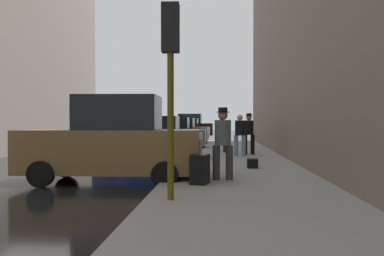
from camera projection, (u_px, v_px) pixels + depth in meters
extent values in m
plane|color=black|center=(35.00, 175.00, 12.56)|extent=(120.00, 120.00, 0.00)
cube|color=gray|center=(240.00, 174.00, 12.20)|extent=(4.00, 40.00, 0.15)
cube|color=brown|center=(111.00, 151.00, 11.09)|extent=(4.63, 1.91, 1.10)
cube|color=black|center=(119.00, 113.00, 11.07)|extent=(2.09, 1.60, 0.90)
cylinder|color=black|center=(67.00, 166.00, 12.09)|extent=(0.64, 0.23, 0.64)
cylinder|color=black|center=(41.00, 174.00, 10.25)|extent=(0.64, 0.23, 0.64)
cylinder|color=black|center=(172.00, 167.00, 11.95)|extent=(0.64, 0.23, 0.64)
cylinder|color=black|center=(165.00, 175.00, 10.12)|extent=(0.64, 0.23, 0.64)
cube|color=navy|center=(149.00, 143.00, 17.28)|extent=(4.21, 1.87, 0.84)
cube|color=black|center=(154.00, 125.00, 17.25)|extent=(1.90, 1.58, 0.70)
cylinder|color=black|center=(121.00, 151.00, 18.29)|extent=(0.64, 0.22, 0.64)
cylinder|color=black|center=(110.00, 154.00, 16.46)|extent=(0.64, 0.22, 0.64)
cylinder|color=black|center=(185.00, 151.00, 18.11)|extent=(0.64, 0.22, 0.64)
cylinder|color=black|center=(181.00, 154.00, 16.27)|extent=(0.64, 0.22, 0.64)
cube|color=slate|center=(168.00, 137.00, 23.57)|extent=(4.21, 1.85, 0.84)
cube|color=black|center=(171.00, 124.00, 23.55)|extent=(1.89, 1.57, 0.70)
cylinder|color=black|center=(146.00, 143.00, 24.58)|extent=(0.64, 0.22, 0.64)
cylinder|color=black|center=(140.00, 145.00, 22.75)|extent=(0.64, 0.22, 0.64)
cylinder|color=black|center=(193.00, 143.00, 24.41)|extent=(0.64, 0.22, 0.64)
cylinder|color=black|center=(191.00, 145.00, 22.57)|extent=(0.64, 0.22, 0.64)
cube|color=#193828|center=(177.00, 134.00, 28.80)|extent=(4.26, 1.99, 0.84)
cube|color=black|center=(180.00, 123.00, 28.77)|extent=(1.95, 1.63, 0.70)
cylinder|color=black|center=(159.00, 139.00, 29.86)|extent=(0.65, 0.24, 0.64)
cylinder|color=black|center=(154.00, 140.00, 28.03)|extent=(0.65, 0.24, 0.64)
cylinder|color=black|center=(198.00, 139.00, 29.59)|extent=(0.65, 0.24, 0.64)
cylinder|color=black|center=(196.00, 140.00, 27.76)|extent=(0.65, 0.24, 0.64)
cube|color=#B2191E|center=(183.00, 132.00, 34.30)|extent=(4.23, 1.91, 0.84)
cube|color=black|center=(186.00, 123.00, 34.27)|extent=(1.92, 1.60, 0.70)
cylinder|color=black|center=(168.00, 136.00, 35.33)|extent=(0.64, 0.23, 0.64)
cylinder|color=black|center=(165.00, 137.00, 33.49)|extent=(0.64, 0.23, 0.64)
cylinder|color=black|center=(201.00, 136.00, 35.11)|extent=(0.64, 0.23, 0.64)
cylinder|color=black|center=(200.00, 137.00, 33.28)|extent=(0.64, 0.23, 0.64)
cube|color=black|center=(188.00, 129.00, 39.49)|extent=(4.67, 2.02, 1.10)
cube|color=black|center=(190.00, 119.00, 39.45)|extent=(2.13, 1.64, 0.90)
cylinder|color=black|center=(173.00, 134.00, 40.56)|extent=(0.65, 0.24, 0.64)
cylinder|color=black|center=(170.00, 135.00, 38.73)|extent=(0.65, 0.24, 0.64)
cylinder|color=black|center=(205.00, 134.00, 40.26)|extent=(0.65, 0.24, 0.64)
cylinder|color=black|center=(203.00, 135.00, 38.43)|extent=(0.65, 0.24, 0.64)
cylinder|color=red|center=(196.00, 149.00, 18.09)|extent=(0.22, 0.22, 0.55)
sphere|color=red|center=(196.00, 141.00, 18.08)|extent=(0.20, 0.20, 0.20)
cylinder|color=red|center=(192.00, 148.00, 18.09)|extent=(0.10, 0.09, 0.09)
cylinder|color=red|center=(200.00, 148.00, 18.08)|extent=(0.10, 0.09, 0.09)
cylinder|color=#514C0F|center=(171.00, 102.00, 7.83)|extent=(0.12, 0.12, 3.60)
cube|color=black|center=(170.00, 28.00, 7.80)|extent=(0.32, 0.24, 0.90)
sphere|color=red|center=(171.00, 14.00, 7.93)|extent=(0.14, 0.14, 0.14)
sphere|color=yellow|center=(171.00, 29.00, 7.93)|extent=(0.14, 0.14, 0.14)
sphere|color=green|center=(171.00, 44.00, 7.94)|extent=(0.14, 0.14, 0.14)
cylinder|color=#333338|center=(216.00, 163.00, 10.48)|extent=(0.18, 0.18, 0.85)
cylinder|color=#333338|center=(229.00, 163.00, 10.46)|extent=(0.18, 0.18, 0.85)
cylinder|color=#4C5156|center=(223.00, 133.00, 10.46)|extent=(0.40, 0.40, 0.62)
sphere|color=#997051|center=(223.00, 115.00, 10.45)|extent=(0.24, 0.24, 0.24)
cylinder|color=black|center=(223.00, 112.00, 10.45)|extent=(0.34, 0.34, 0.02)
cylinder|color=black|center=(223.00, 110.00, 10.45)|extent=(0.23, 0.23, 0.11)
cylinder|color=black|center=(225.00, 143.00, 19.66)|extent=(0.19, 0.19, 0.85)
cylinder|color=black|center=(218.00, 143.00, 19.66)|extent=(0.19, 0.19, 0.85)
cylinder|color=tan|center=(222.00, 127.00, 19.65)|extent=(0.43, 0.43, 0.62)
sphere|color=tan|center=(222.00, 118.00, 19.64)|extent=(0.24, 0.24, 0.24)
cylinder|color=#728CB2|center=(236.00, 146.00, 17.72)|extent=(0.22, 0.22, 0.85)
cylinder|color=#728CB2|center=(244.00, 146.00, 17.62)|extent=(0.22, 0.22, 0.85)
cylinder|color=black|center=(240.00, 128.00, 17.66)|extent=(0.49, 0.49, 0.62)
sphere|color=beige|center=(240.00, 117.00, 17.65)|extent=(0.24, 0.24, 0.24)
cylinder|color=black|center=(245.00, 145.00, 18.47)|extent=(0.19, 0.19, 0.85)
cylinder|color=black|center=(253.00, 145.00, 18.47)|extent=(0.19, 0.19, 0.85)
cylinder|color=black|center=(249.00, 128.00, 18.45)|extent=(0.42, 0.42, 0.62)
sphere|color=tan|center=(249.00, 118.00, 18.45)|extent=(0.24, 0.24, 0.24)
cylinder|color=black|center=(249.00, 116.00, 18.45)|extent=(0.34, 0.34, 0.02)
cylinder|color=black|center=(249.00, 115.00, 18.44)|extent=(0.23, 0.23, 0.11)
cube|color=black|center=(200.00, 169.00, 9.83)|extent=(0.46, 0.62, 0.68)
cylinder|color=#333333|center=(200.00, 146.00, 9.82)|extent=(0.02, 0.02, 0.36)
cube|color=black|center=(252.00, 163.00, 13.16)|extent=(0.32, 0.44, 0.28)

